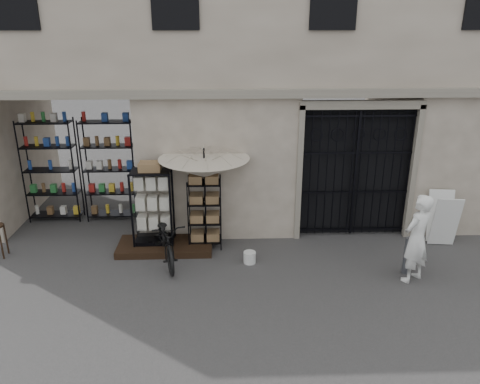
{
  "coord_description": "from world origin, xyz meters",
  "views": [
    {
      "loc": [
        -1.13,
        -7.5,
        4.65
      ],
      "look_at": [
        -0.8,
        1.4,
        1.35
      ],
      "focal_mm": 35.0,
      "sensor_mm": 36.0,
      "label": 1
    }
  ],
  "objects_px": {
    "market_umbrella": "(204,163)",
    "bicycle": "(167,260)",
    "shopkeeper": "(411,279)",
    "easel_sign": "(443,219)",
    "display_cabinet": "(153,211)",
    "wire_rack": "(205,213)",
    "white_bucket": "(250,257)",
    "steel_bollard": "(407,256)"
  },
  "relations": [
    {
      "from": "shopkeeper",
      "to": "bicycle",
      "type": "bearing_deg",
      "value": -44.18
    },
    {
      "from": "display_cabinet",
      "to": "market_umbrella",
      "type": "bearing_deg",
      "value": 13.74
    },
    {
      "from": "white_bucket",
      "to": "steel_bollard",
      "type": "bearing_deg",
      "value": -9.67
    },
    {
      "from": "easel_sign",
      "to": "steel_bollard",
      "type": "bearing_deg",
      "value": -128.18
    },
    {
      "from": "display_cabinet",
      "to": "white_bucket",
      "type": "height_order",
      "value": "display_cabinet"
    },
    {
      "from": "wire_rack",
      "to": "shopkeeper",
      "type": "height_order",
      "value": "wire_rack"
    },
    {
      "from": "wire_rack",
      "to": "market_umbrella",
      "type": "bearing_deg",
      "value": -76.14
    },
    {
      "from": "display_cabinet",
      "to": "easel_sign",
      "type": "height_order",
      "value": "display_cabinet"
    },
    {
      "from": "white_bucket",
      "to": "easel_sign",
      "type": "xyz_separation_m",
      "value": [
        4.23,
        0.71,
        0.47
      ]
    },
    {
      "from": "display_cabinet",
      "to": "easel_sign",
      "type": "bearing_deg",
      "value": 12.45
    },
    {
      "from": "bicycle",
      "to": "wire_rack",
      "type": "bearing_deg",
      "value": 25.97
    },
    {
      "from": "wire_rack",
      "to": "market_umbrella",
      "type": "height_order",
      "value": "market_umbrella"
    },
    {
      "from": "bicycle",
      "to": "shopkeeper",
      "type": "height_order",
      "value": "bicycle"
    },
    {
      "from": "display_cabinet",
      "to": "bicycle",
      "type": "relative_size",
      "value": 0.96
    },
    {
      "from": "display_cabinet",
      "to": "market_umbrella",
      "type": "height_order",
      "value": "market_umbrella"
    },
    {
      "from": "wire_rack",
      "to": "bicycle",
      "type": "relative_size",
      "value": 0.85
    },
    {
      "from": "steel_bollard",
      "to": "shopkeeper",
      "type": "height_order",
      "value": "steel_bollard"
    },
    {
      "from": "bicycle",
      "to": "steel_bollard",
      "type": "xyz_separation_m",
      "value": [
        4.69,
        -0.66,
        0.37
      ]
    },
    {
      "from": "wire_rack",
      "to": "bicycle",
      "type": "height_order",
      "value": "wire_rack"
    },
    {
      "from": "display_cabinet",
      "to": "bicycle",
      "type": "distance_m",
      "value": 1.1
    },
    {
      "from": "market_umbrella",
      "to": "steel_bollard",
      "type": "relative_size",
      "value": 3.54
    },
    {
      "from": "steel_bollard",
      "to": "shopkeeper",
      "type": "relative_size",
      "value": 0.43
    },
    {
      "from": "steel_bollard",
      "to": "shopkeeper",
      "type": "xyz_separation_m",
      "value": [
        0.02,
        -0.26,
        -0.37
      ]
    },
    {
      "from": "market_umbrella",
      "to": "bicycle",
      "type": "bearing_deg",
      "value": -142.29
    },
    {
      "from": "display_cabinet",
      "to": "white_bucket",
      "type": "xyz_separation_m",
      "value": [
        2.0,
        -0.74,
        -0.75
      ]
    },
    {
      "from": "bicycle",
      "to": "shopkeeper",
      "type": "xyz_separation_m",
      "value": [
        4.71,
        -0.92,
        0.0
      ]
    },
    {
      "from": "white_bucket",
      "to": "bicycle",
      "type": "distance_m",
      "value": 1.69
    },
    {
      "from": "white_bucket",
      "to": "shopkeeper",
      "type": "xyz_separation_m",
      "value": [
        3.03,
        -0.77,
        -0.12
      ]
    },
    {
      "from": "wire_rack",
      "to": "white_bucket",
      "type": "bearing_deg",
      "value": -47.8
    },
    {
      "from": "wire_rack",
      "to": "easel_sign",
      "type": "height_order",
      "value": "wire_rack"
    },
    {
      "from": "wire_rack",
      "to": "easel_sign",
      "type": "bearing_deg",
      "value": -7.57
    },
    {
      "from": "display_cabinet",
      "to": "market_umbrella",
      "type": "distance_m",
      "value": 1.52
    },
    {
      "from": "white_bucket",
      "to": "market_umbrella",
      "type": "bearing_deg",
      "value": 139.96
    },
    {
      "from": "display_cabinet",
      "to": "shopkeeper",
      "type": "relative_size",
      "value": 1.01
    },
    {
      "from": "bicycle",
      "to": "white_bucket",
      "type": "bearing_deg",
      "value": -19.92
    },
    {
      "from": "display_cabinet",
      "to": "wire_rack",
      "type": "bearing_deg",
      "value": 16.55
    },
    {
      "from": "shopkeeper",
      "to": "easel_sign",
      "type": "height_order",
      "value": "easel_sign"
    },
    {
      "from": "white_bucket",
      "to": "easel_sign",
      "type": "height_order",
      "value": "easel_sign"
    },
    {
      "from": "wire_rack",
      "to": "market_umbrella",
      "type": "xyz_separation_m",
      "value": [
        0.02,
        -0.05,
        1.15
      ]
    },
    {
      "from": "white_bucket",
      "to": "easel_sign",
      "type": "relative_size",
      "value": 0.22
    },
    {
      "from": "display_cabinet",
      "to": "easel_sign",
      "type": "distance_m",
      "value": 6.24
    },
    {
      "from": "display_cabinet",
      "to": "wire_rack",
      "type": "relative_size",
      "value": 1.12
    }
  ]
}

